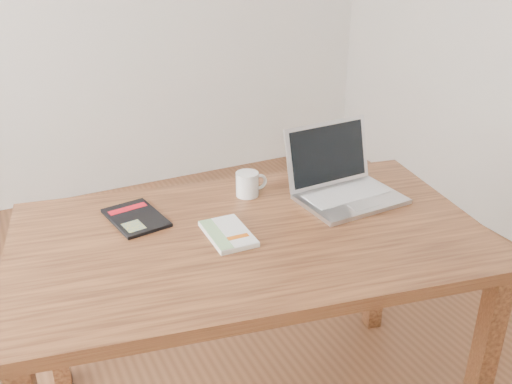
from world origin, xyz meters
name	(u,v)px	position (x,y,z in m)	size (l,w,h in m)	color
room	(147,28)	(-0.07, 0.00, 1.36)	(4.04, 4.04, 2.70)	brown
desk	(250,258)	(0.17, -0.13, 0.66)	(1.54, 1.05, 0.75)	brown
white_guidebook	(228,234)	(0.10, -0.12, 0.76)	(0.13, 0.20, 0.02)	beige
black_guidebook	(136,218)	(-0.12, 0.11, 0.76)	(0.18, 0.24, 0.01)	black
laptop	(342,182)	(0.56, -0.03, 0.80)	(0.35, 0.31, 0.23)	silver
coffee_mug	(248,184)	(0.27, 0.11, 0.79)	(0.11, 0.08, 0.08)	white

